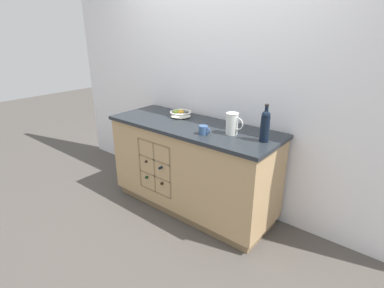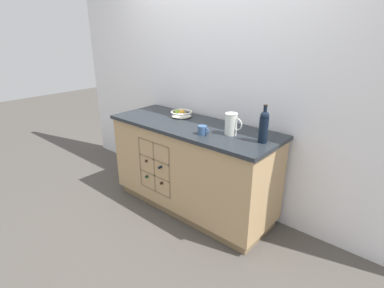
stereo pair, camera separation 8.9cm
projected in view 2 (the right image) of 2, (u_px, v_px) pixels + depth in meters
name	position (u px, v px, depth m)	size (l,w,h in m)	color
ground_plane	(192.00, 206.00, 3.23)	(14.00, 14.00, 0.00)	#4C4742
back_wall	(216.00, 83.00, 3.04)	(4.40, 0.06, 2.55)	white
kitchen_island	(192.00, 167.00, 3.06)	(1.76, 0.67, 0.92)	olive
fruit_bowl	(181.00, 113.00, 3.14)	(0.23, 0.23, 0.08)	silver
white_pitcher	(232.00, 123.00, 2.59)	(0.17, 0.11, 0.19)	silver
ceramic_mug	(203.00, 130.00, 2.61)	(0.11, 0.08, 0.08)	#385684
standing_wine_bottle	(264.00, 126.00, 2.39)	(0.08, 0.08, 0.31)	black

